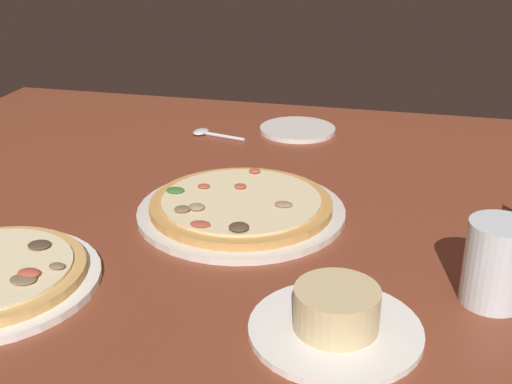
% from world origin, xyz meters
% --- Properties ---
extents(dining_table, '(1.50, 1.10, 0.04)m').
position_xyz_m(dining_table, '(0.00, 0.00, 0.02)').
color(dining_table, brown).
rests_on(dining_table, ground).
extents(pizza_main, '(0.30, 0.30, 0.03)m').
position_xyz_m(pizza_main, '(0.04, 0.04, 0.05)').
color(pizza_main, silver).
rests_on(pizza_main, dining_table).
extents(ramekin_on_saucer, '(0.19, 0.19, 0.05)m').
position_xyz_m(ramekin_on_saucer, '(-0.14, 0.30, 0.06)').
color(ramekin_on_saucer, white).
rests_on(ramekin_on_saucer, dining_table).
extents(water_glass, '(0.07, 0.07, 0.10)m').
position_xyz_m(water_glass, '(-0.30, 0.19, 0.09)').
color(water_glass, silver).
rests_on(water_glass, dining_table).
extents(side_plate, '(0.15, 0.15, 0.01)m').
position_xyz_m(side_plate, '(0.02, -0.36, 0.04)').
color(side_plate, silver).
rests_on(side_plate, dining_table).
extents(spoon, '(0.12, 0.05, 0.01)m').
position_xyz_m(spoon, '(0.19, -0.30, 0.04)').
color(spoon, silver).
rests_on(spoon, dining_table).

